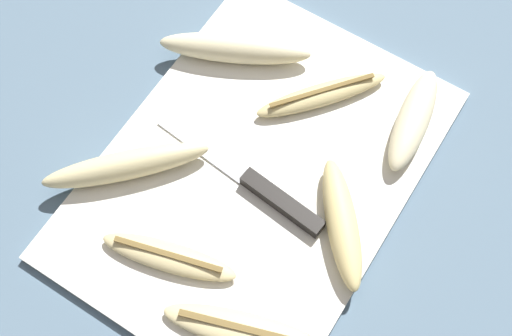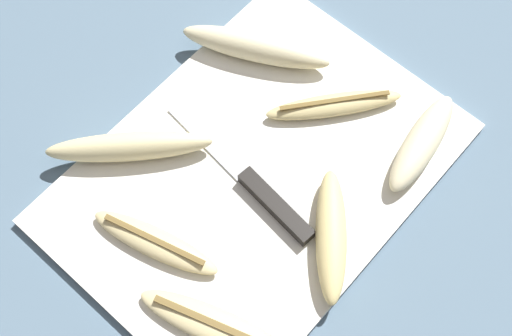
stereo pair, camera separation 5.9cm
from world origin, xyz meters
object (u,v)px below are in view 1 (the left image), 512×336
banana_spotted_left (322,95)px  banana_bright_far (413,120)px  banana_mellow_near (169,257)px  banana_ripe_center (244,330)px  banana_pale_long (235,48)px  knife (268,192)px  banana_golden_short (342,223)px  banana_soft_right (126,165)px

banana_spotted_left → banana_bright_far: 0.12m
banana_spotted_left → banana_bright_far: bearing=-77.0°
banana_mellow_near → banana_ripe_center: same height
banana_spotted_left → banana_ripe_center: size_ratio=0.82×
banana_mellow_near → banana_pale_long: 0.30m
knife → banana_bright_far: (0.18, -0.11, 0.01)m
banana_mellow_near → banana_golden_short: 0.21m
banana_pale_long → banana_bright_far: (0.03, -0.25, -0.00)m
banana_pale_long → banana_golden_short: size_ratio=1.30×
banana_spotted_left → banana_soft_right: bearing=145.5°
banana_spotted_left → banana_soft_right: (-0.22, 0.15, 0.01)m
banana_mellow_near → banana_spotted_left: size_ratio=1.07×
banana_pale_long → banana_soft_right: 0.22m
banana_bright_far → banana_golden_short: bearing=177.4°
banana_golden_short → banana_pale_long: bearing=60.1°
banana_spotted_left → banana_ripe_center: (-0.31, -0.08, -0.00)m
knife → banana_pale_long: size_ratio=1.28×
banana_ripe_center → banana_bright_far: 0.34m
banana_spotted_left → banana_bright_far: banana_bright_far is taller
banana_golden_short → banana_bright_far: size_ratio=0.96×
banana_pale_long → banana_soft_right: size_ratio=1.14×
banana_soft_right → banana_bright_far: size_ratio=1.09×
banana_spotted_left → banana_golden_short: bearing=-142.4°
banana_mellow_near → banana_golden_short: size_ratio=1.11×
banana_golden_short → banana_mellow_near: bearing=133.1°
banana_spotted_left → banana_pale_long: (-0.00, 0.13, 0.01)m
banana_soft_right → banana_bright_far: banana_soft_right is taller
knife → banana_spotted_left: size_ratio=1.59×
knife → banana_spotted_left: bearing=10.8°
banana_ripe_center → knife: bearing=23.0°
banana_mellow_near → banana_pale_long: (0.28, 0.09, 0.01)m
knife → banana_soft_right: banana_soft_right is taller
banana_mellow_near → banana_spotted_left: (0.29, -0.04, 0.00)m
knife → banana_soft_right: 0.18m
knife → banana_spotted_left: 0.15m
banana_soft_right → banana_bright_far: bearing=-47.5°
banana_pale_long → banana_soft_right: same height
banana_golden_short → banana_soft_right: bearing=106.3°
banana_mellow_near → banana_bright_far: bearing=-27.1°
banana_soft_right → banana_bright_far: (0.25, -0.27, -0.00)m
banana_spotted_left → banana_soft_right: banana_soft_right is taller
banana_ripe_center → banana_spotted_left: bearing=14.4°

